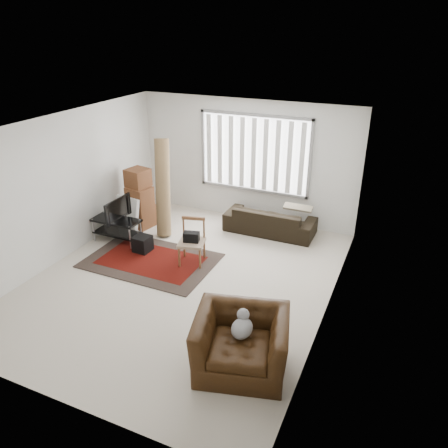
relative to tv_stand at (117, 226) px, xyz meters
The scene contains 11 objects.
room 2.44m from the tv_stand, ahead, with size 6.00×6.02×2.71m.
persian_rug 1.20m from the tv_stand, 21.82° to the right, with size 2.41×1.61×0.02m.
tv_stand is the anchor object (origin of this frame).
tv 0.37m from the tv_stand, behind, with size 0.81×0.10×0.46m, color black.
subwoofer 0.77m from the tv_stand, 13.51° to the right, with size 0.31×0.31×0.31m, color black.
moving_boxes 0.90m from the tv_stand, 89.31° to the left, with size 0.62×0.58×1.30m.
white_flatpack 0.52m from the tv_stand, 101.59° to the left, with size 0.60×0.09×0.76m, color silver.
rolled_rug 1.22m from the tv_stand, 49.46° to the left, with size 0.30×0.30×2.02m, color olive.
sofa 3.21m from the tv_stand, 31.61° to the left, with size 1.92×0.83×0.74m, color black.
side_chair 1.83m from the tv_stand, ahead, with size 0.57×0.57×0.86m.
armchair 4.35m from the tv_stand, 32.30° to the right, with size 1.42×1.31×0.89m.
Camera 1 is at (3.33, -5.73, 4.16)m, focal length 35.00 mm.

